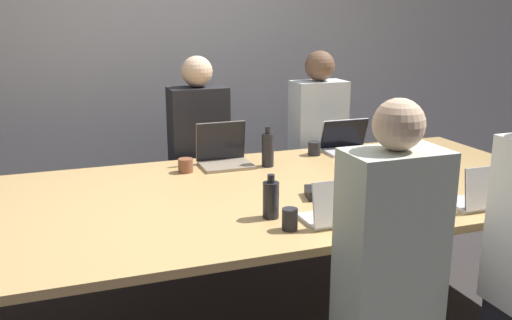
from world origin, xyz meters
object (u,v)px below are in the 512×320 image
at_px(laptop_far_center, 224,153).
at_px(stapler, 311,193).
at_px(bottle_near_midright, 271,199).
at_px(cup_near_midright, 290,219).
at_px(cup_far_right, 314,148).
at_px(cup_far_center, 186,165).
at_px(laptop_far_right, 346,142).
at_px(person_near_midright, 389,277).
at_px(person_far_center, 199,160).
at_px(laptop_near_right, 487,194).
at_px(bottle_far_center, 268,149).
at_px(person_far_right, 317,147).
at_px(laptop_near_midright, 342,210).

xyz_separation_m(laptop_far_center, stapler, (0.24, -0.79, -0.05)).
height_order(laptop_far_center, stapler, laptop_far_center).
bearing_deg(bottle_near_midright, cup_near_midright, -82.38).
distance_m(cup_far_right, bottle_near_midright, 1.26).
distance_m(cup_far_center, laptop_far_right, 1.19).
height_order(person_near_midright, cup_near_midright, person_near_midright).
distance_m(person_far_center, person_near_midright, 2.04).
bearing_deg(laptop_far_right, stapler, -128.62).
xyz_separation_m(laptop_near_right, person_near_midright, (-0.80, -0.38, -0.14)).
xyz_separation_m(cup_far_right, person_near_midright, (-0.45, -1.64, -0.12)).
relative_size(laptop_far_center, bottle_far_center, 1.27).
bearing_deg(cup_far_right, person_near_midright, -105.30).
bearing_deg(person_far_right, laptop_near_right, -85.70).
distance_m(cup_far_center, cup_far_right, 0.93).
distance_m(cup_near_midright, stapler, 0.48).
height_order(laptop_far_center, cup_far_center, laptop_far_center).
distance_m(laptop_near_midright, person_near_midright, 0.45).
xyz_separation_m(laptop_far_right, laptop_near_midright, (-0.69, -1.23, -0.00)).
bearing_deg(person_near_midright, laptop_far_right, -113.08).
height_order(person_far_center, laptop_near_midright, person_far_center).
xyz_separation_m(laptop_near_right, bottle_near_midright, (-1.08, 0.23, 0.03)).
bearing_deg(cup_far_right, cup_far_center, -172.85).
bearing_deg(bottle_near_midright, bottle_far_center, 69.88).
bearing_deg(bottle_near_midright, laptop_near_right, -12.03).
height_order(laptop_far_center, cup_far_right, laptop_far_center).
bearing_deg(stapler, cup_far_center, 140.62).
bearing_deg(person_far_center, laptop_far_right, -20.82).
height_order(person_far_right, person_near_midright, person_far_right).
distance_m(cup_far_center, person_far_right, 1.28).
distance_m(person_far_right, cup_near_midright, 1.87).
bearing_deg(person_far_right, laptop_near_midright, -112.21).
xyz_separation_m(laptop_near_midright, cup_near_midright, (-0.26, 0.01, -0.02)).
relative_size(laptop_far_center, laptop_near_right, 0.93).
distance_m(bottle_far_center, stapler, 0.66).
relative_size(laptop_near_midright, cup_near_midright, 3.44).
height_order(laptop_near_midright, cup_near_midright, laptop_near_midright).
bearing_deg(laptop_far_center, person_far_center, 97.59).
xyz_separation_m(person_far_right, person_near_midright, (-0.68, -2.06, -0.02)).
height_order(cup_far_center, person_far_right, person_far_right).
bearing_deg(cup_near_midright, stapler, 53.43).
bearing_deg(cup_near_midright, laptop_near_right, -2.94).
bearing_deg(stapler, bottle_near_midright, -131.36).
bearing_deg(laptop_far_center, laptop_far_right, 3.14).
relative_size(person_near_midright, stapler, 9.01).
xyz_separation_m(laptop_far_right, laptop_near_right, (0.10, -1.28, 0.00)).
relative_size(bottle_far_center, person_near_midright, 0.18).
xyz_separation_m(cup_far_right, laptop_near_right, (0.36, -1.26, 0.02)).
bearing_deg(laptop_near_right, bottle_near_midright, -12.03).
bearing_deg(laptop_near_midright, laptop_far_center, -79.34).
distance_m(laptop_far_center, person_far_center, 0.45).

